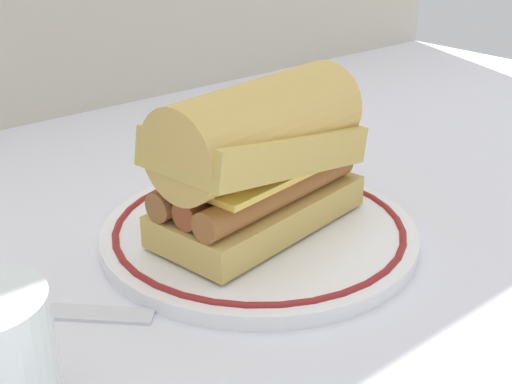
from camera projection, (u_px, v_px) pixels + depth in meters
name	position (u px, v px, depth m)	size (l,w,h in m)	color
ground_plane	(248.00, 233.00, 0.59)	(1.50, 1.50, 0.00)	silver
plate	(256.00, 233.00, 0.58)	(0.26, 0.26, 0.01)	white
sausage_sandwich	(256.00, 156.00, 0.55)	(0.19, 0.11, 0.12)	tan
butter_knife	(36.00, 307.00, 0.48)	(0.11, 0.11, 0.01)	silver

